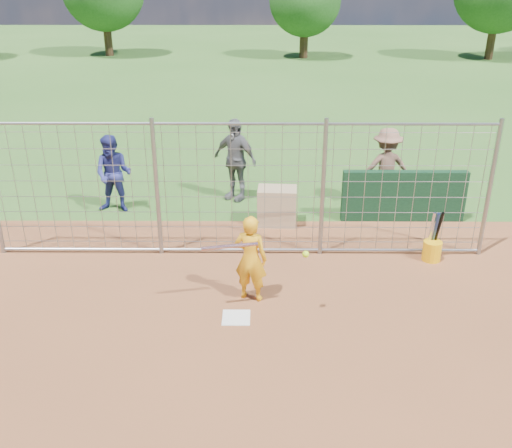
{
  "coord_description": "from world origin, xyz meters",
  "views": [
    {
      "loc": [
        0.35,
        -7.63,
        4.93
      ],
      "look_at": [
        0.3,
        0.8,
        1.15
      ],
      "focal_mm": 40.0,
      "sensor_mm": 36.0,
      "label": 1
    }
  ],
  "objects_px": {
    "bystander_b": "(235,159)",
    "bucket_with_bats": "(432,248)",
    "bystander_c": "(386,168)",
    "equipment_bin": "(277,206)",
    "bystander_a": "(114,174)",
    "batter": "(251,258)"
  },
  "relations": [
    {
      "from": "bystander_a",
      "to": "bystander_c",
      "type": "bearing_deg",
      "value": 9.19
    },
    {
      "from": "bystander_b",
      "to": "equipment_bin",
      "type": "relative_size",
      "value": 2.38
    },
    {
      "from": "bystander_a",
      "to": "equipment_bin",
      "type": "bearing_deg",
      "value": -5.4
    },
    {
      "from": "bystander_b",
      "to": "bucket_with_bats",
      "type": "bearing_deg",
      "value": -6.87
    },
    {
      "from": "batter",
      "to": "bystander_a",
      "type": "relative_size",
      "value": 0.85
    },
    {
      "from": "bystander_b",
      "to": "bystander_c",
      "type": "height_order",
      "value": "bystander_b"
    },
    {
      "from": "batter",
      "to": "bystander_b",
      "type": "distance_m",
      "value": 4.47
    },
    {
      "from": "bystander_c",
      "to": "equipment_bin",
      "type": "relative_size",
      "value": 2.24
    },
    {
      "from": "bystander_c",
      "to": "equipment_bin",
      "type": "xyz_separation_m",
      "value": [
        -2.44,
        -1.05,
        -0.49
      ]
    },
    {
      "from": "bystander_a",
      "to": "equipment_bin",
      "type": "height_order",
      "value": "bystander_a"
    },
    {
      "from": "bystander_c",
      "to": "equipment_bin",
      "type": "bearing_deg",
      "value": 20.28
    },
    {
      "from": "bystander_b",
      "to": "bucket_with_bats",
      "type": "relative_size",
      "value": 1.96
    },
    {
      "from": "batter",
      "to": "bucket_with_bats",
      "type": "distance_m",
      "value": 3.62
    },
    {
      "from": "bystander_a",
      "to": "bucket_with_bats",
      "type": "relative_size",
      "value": 1.76
    },
    {
      "from": "bystander_b",
      "to": "bucket_with_bats",
      "type": "distance_m",
      "value": 4.9
    },
    {
      "from": "batter",
      "to": "equipment_bin",
      "type": "bearing_deg",
      "value": -82.34
    },
    {
      "from": "bystander_a",
      "to": "bucket_with_bats",
      "type": "bearing_deg",
      "value": -14.27
    },
    {
      "from": "batter",
      "to": "bystander_c",
      "type": "xyz_separation_m",
      "value": [
        2.94,
        4.04,
        0.16
      ]
    },
    {
      "from": "batter",
      "to": "bystander_a",
      "type": "height_order",
      "value": "bystander_a"
    },
    {
      "from": "equipment_bin",
      "to": "bystander_b",
      "type": "bearing_deg",
      "value": 126.01
    },
    {
      "from": "bystander_b",
      "to": "bystander_c",
      "type": "distance_m",
      "value": 3.39
    },
    {
      "from": "batter",
      "to": "equipment_bin",
      "type": "height_order",
      "value": "batter"
    }
  ]
}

